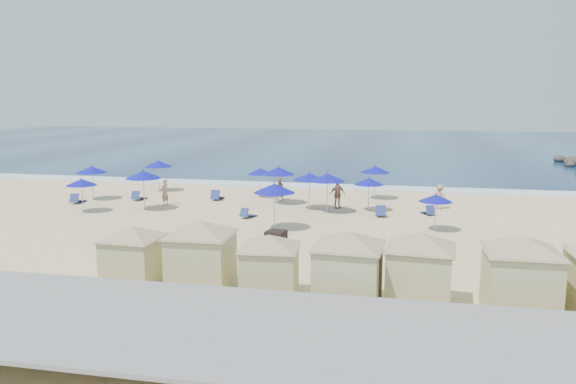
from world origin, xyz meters
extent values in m
plane|color=beige|center=(0.00, 0.00, 0.00)|extent=(160.00, 160.00, 0.00)
cube|color=#0E2650|center=(0.00, 55.00, 0.03)|extent=(160.00, 80.00, 0.06)
cube|color=white|center=(0.00, 15.50, 0.04)|extent=(160.00, 2.50, 0.08)
cube|color=gray|center=(0.00, -13.00, 0.55)|extent=(160.00, 2.20, 1.10)
cube|color=gray|center=(0.00, -16.00, 1.16)|extent=(160.00, 4.00, 0.12)
ellipsoid|color=#2C2725|center=(23.52, 33.00, 0.28)|extent=(1.00, 1.00, 0.65)
ellipsoid|color=#2C2725|center=(24.00, 34.50, 0.41)|extent=(1.48, 1.48, 0.96)
ellipsoid|color=#2C2725|center=(24.48, 36.00, 0.39)|extent=(1.40, 1.40, 0.91)
ellipsoid|color=#2C2725|center=(23.64, 37.50, 0.36)|extent=(1.32, 1.32, 0.86)
cube|color=black|center=(1.21, -3.24, 0.43)|extent=(1.00, 1.00, 0.85)
cube|color=beige|center=(-2.71, -9.67, 0.95)|extent=(1.97, 1.97, 1.89)
cube|color=tan|center=(-2.71, -9.67, 1.89)|extent=(2.07, 2.07, 0.08)
pyramid|color=tan|center=(-2.71, -9.67, 2.36)|extent=(4.14, 4.14, 0.47)
cube|color=beige|center=(-0.13, -9.53, 1.06)|extent=(2.20, 2.20, 2.12)
cube|color=tan|center=(-0.13, -9.53, 2.12)|extent=(2.31, 2.31, 0.08)
pyramid|color=tan|center=(-0.13, -9.53, 2.66)|extent=(4.65, 4.65, 0.53)
cube|color=beige|center=(2.51, -9.83, 0.93)|extent=(2.02, 2.02, 1.87)
cube|color=tan|center=(2.51, -9.83, 1.87)|extent=(2.12, 2.12, 0.07)
pyramid|color=tan|center=(2.51, -9.83, 2.33)|extent=(4.08, 4.08, 0.47)
cube|color=beige|center=(5.26, -10.00, 1.06)|extent=(2.23, 2.23, 2.11)
cube|color=tan|center=(5.26, -10.00, 2.11)|extent=(2.35, 2.35, 0.08)
pyramid|color=tan|center=(5.26, -10.00, 2.64)|extent=(4.63, 4.63, 0.53)
cube|color=beige|center=(7.62, -9.54, 1.04)|extent=(2.25, 2.25, 2.07)
cube|color=tan|center=(7.62, -9.54, 2.07)|extent=(2.36, 2.36, 0.08)
pyramid|color=tan|center=(7.62, -9.54, 2.59)|extent=(4.52, 4.52, 0.52)
cube|color=beige|center=(10.78, -9.67, 1.08)|extent=(2.19, 2.19, 2.15)
cube|color=tan|center=(10.78, -9.67, 2.15)|extent=(2.30, 2.30, 0.09)
pyramid|color=tan|center=(10.78, -9.67, 2.69)|extent=(4.72, 4.72, 0.54)
cylinder|color=#A5A8AD|center=(-14.11, 6.61, 0.97)|extent=(0.05, 0.05, 1.94)
cone|color=#0F0FA2|center=(-14.11, 6.61, 2.11)|extent=(2.14, 2.14, 0.46)
sphere|color=#0F0FA2|center=(-14.11, 6.61, 2.40)|extent=(0.08, 0.08, 0.08)
cylinder|color=#A5A8AD|center=(-12.40, 2.59, 0.86)|extent=(0.05, 0.05, 1.72)
cone|color=#0F0FA2|center=(-12.40, 2.59, 1.88)|extent=(1.90, 1.90, 0.41)
sphere|color=#0F0FA2|center=(-12.40, 2.59, 2.13)|extent=(0.07, 0.07, 0.07)
cylinder|color=#A5A8AD|center=(-11.14, 10.92, 0.96)|extent=(0.05, 0.05, 1.91)
cone|color=#0F0FA2|center=(-11.14, 10.92, 2.09)|extent=(2.11, 2.11, 0.45)
sphere|color=#0F0FA2|center=(-11.14, 10.92, 2.36)|extent=(0.08, 0.08, 0.08)
cylinder|color=#A5A8AD|center=(-9.00, 4.05, 1.03)|extent=(0.05, 0.05, 2.06)
cone|color=#0F0FA2|center=(-9.00, 4.05, 2.25)|extent=(2.27, 2.27, 0.49)
sphere|color=#0F0FA2|center=(-9.00, 4.05, 2.55)|extent=(0.09, 0.09, 0.09)
cylinder|color=#A5A8AD|center=(-2.92, 9.89, 0.85)|extent=(0.04, 0.04, 1.71)
cone|color=#0F0FA2|center=(-2.92, 9.89, 1.87)|extent=(1.89, 1.89, 0.40)
sphere|color=#0F0FA2|center=(-2.92, 9.89, 2.11)|extent=(0.07, 0.07, 0.07)
cylinder|color=#A5A8AD|center=(-1.13, 7.68, 1.02)|extent=(0.05, 0.05, 2.04)
cone|color=#0F0FA2|center=(-1.13, 7.68, 2.23)|extent=(2.26, 2.26, 0.48)
sphere|color=#0F0FA2|center=(-1.13, 7.68, 2.53)|extent=(0.09, 0.09, 0.09)
cylinder|color=#A5A8AD|center=(0.26, 0.50, 1.03)|extent=(0.05, 0.05, 2.06)
cone|color=#0F0FA2|center=(0.26, 0.50, 2.25)|extent=(2.28, 2.28, 0.49)
sphere|color=#0F0FA2|center=(0.26, 0.50, 2.55)|extent=(0.09, 0.09, 0.09)
cylinder|color=#A5A8AD|center=(1.19, 6.31, 0.96)|extent=(0.05, 0.05, 1.92)
cone|color=#0F0FA2|center=(1.19, 6.31, 2.10)|extent=(2.12, 2.12, 0.45)
sphere|color=#0F0FA2|center=(1.19, 6.31, 2.38)|extent=(0.08, 0.08, 0.08)
cylinder|color=#A5A8AD|center=(2.43, 5.52, 1.01)|extent=(0.05, 0.05, 2.01)
cone|color=#0F0FA2|center=(2.43, 5.52, 2.20)|extent=(2.22, 2.22, 0.48)
sphere|color=#0F0FA2|center=(2.43, 5.52, 2.49)|extent=(0.08, 0.08, 0.08)
cylinder|color=#A5A8AD|center=(5.04, 10.87, 0.96)|extent=(0.05, 0.05, 1.91)
cone|color=#0F0FA2|center=(5.04, 10.87, 2.09)|extent=(2.11, 2.11, 0.45)
sphere|color=#0F0FA2|center=(5.04, 10.87, 2.36)|extent=(0.08, 0.08, 0.08)
cylinder|color=#A5A8AD|center=(4.89, 6.55, 0.86)|extent=(0.05, 0.05, 1.71)
cone|color=#0F0FA2|center=(4.89, 6.55, 1.87)|extent=(1.89, 1.89, 0.41)
sphere|color=#0F0FA2|center=(4.89, 6.55, 2.12)|extent=(0.07, 0.07, 0.07)
cylinder|color=#A5A8AD|center=(8.69, 1.88, 0.82)|extent=(0.04, 0.04, 1.63)
cone|color=#0F0FA2|center=(8.69, 1.88, 1.78)|extent=(1.80, 1.80, 0.39)
sphere|color=#0F0FA2|center=(8.69, 1.88, 2.02)|extent=(0.07, 0.07, 0.07)
cube|color=navy|center=(-14.45, 5.35, 0.17)|extent=(0.63, 1.26, 0.34)
cube|color=navy|center=(-14.42, 4.83, 0.41)|extent=(0.59, 0.36, 0.60)
cube|color=navy|center=(-10.92, 7.22, 0.16)|extent=(0.70, 1.26, 0.33)
cube|color=navy|center=(-10.98, 6.72, 0.41)|extent=(0.60, 0.39, 0.59)
cube|color=navy|center=(-5.64, 8.43, 0.18)|extent=(0.63, 1.32, 0.36)
cube|color=navy|center=(-5.64, 7.88, 0.44)|extent=(0.62, 0.37, 0.64)
cube|color=navy|center=(-1.91, 3.19, 0.15)|extent=(0.90, 1.22, 0.30)
cube|color=navy|center=(-2.09, 2.76, 0.37)|extent=(0.60, 0.48, 0.54)
cube|color=navy|center=(5.71, 5.25, 0.17)|extent=(0.63, 1.28, 0.35)
cube|color=navy|center=(5.72, 4.72, 0.42)|extent=(0.60, 0.36, 0.61)
cube|color=navy|center=(8.47, 6.25, 0.15)|extent=(0.89, 1.23, 0.31)
cube|color=navy|center=(8.63, 5.81, 0.37)|extent=(0.60, 0.47, 0.54)
imported|color=tan|center=(-8.39, 5.80, 0.86)|extent=(0.56, 0.71, 1.72)
imported|color=tan|center=(-1.42, 9.11, 0.79)|extent=(0.89, 0.76, 1.57)
imported|color=tan|center=(2.88, 7.02, 0.90)|extent=(1.13, 0.95, 1.81)
imported|color=tan|center=(9.28, 8.16, 0.78)|extent=(1.15, 0.92, 1.56)
camera|label=1|loc=(6.98, -28.18, 7.03)|focal=35.00mm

